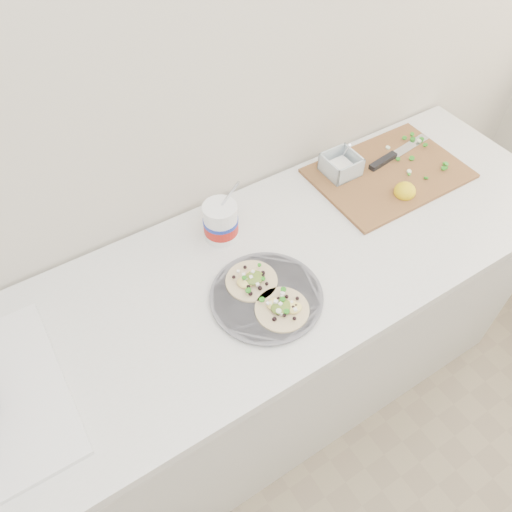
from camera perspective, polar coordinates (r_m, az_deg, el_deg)
counter at (r=1.76m, az=-4.98°, el=-13.07°), size 2.44×0.66×0.90m
taco_plate at (r=1.35m, az=1.20°, el=-4.44°), size 0.31×0.31×0.04m
tub at (r=1.46m, az=-3.97°, el=4.18°), size 0.10×0.10×0.23m
cutboard at (r=1.76m, az=14.46°, el=9.57°), size 0.50×0.35×0.08m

